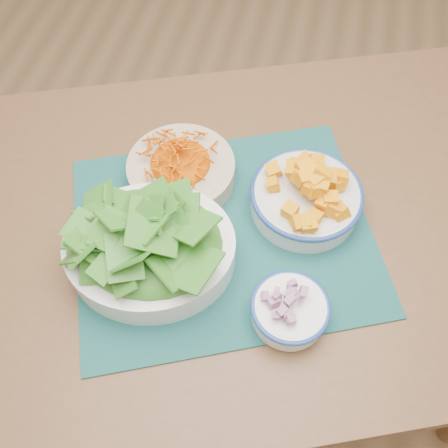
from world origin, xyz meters
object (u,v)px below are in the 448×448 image
Objects in this scene: carrot_bowl at (181,166)px; lettuce_bowl at (149,242)px; placemat at (224,233)px; table at (247,244)px; onion_bowl at (290,308)px; squash_bowl at (307,193)px.

lettuce_bowl reaches higher than carrot_bowl.
table is at bearing 25.21° from placemat.
table is at bearing 26.42° from lettuce_bowl.
carrot_bowl is 0.34m from onion_bowl.
carrot_bowl reaches higher than placemat.
squash_bowl reaches higher than table.
placemat reaches higher than table.
placemat is 0.17m from squash_bowl.
lettuce_bowl is at bearing 168.56° from onion_bowl.
squash_bowl is 0.75× the size of lettuce_bowl.
placemat is 1.56× the size of lettuce_bowl.
onion_bowl is at bearing -67.29° from placemat.
lettuce_bowl is at bearing -161.63° from table.
table is 0.18m from squash_bowl.
lettuce_bowl is (-0.25, -0.17, 0.02)m from squash_bowl.
squash_bowl is at bearing 91.48° from onion_bowl.
lettuce_bowl reaches higher than onion_bowl.
onion_bowl is (0.14, -0.13, 0.03)m from placemat.
table is 5.54× the size of squash_bowl.
table is 6.26× the size of carrot_bowl.
table is 2.67× the size of placemat.
onion_bowl is at bearing -43.56° from carrot_bowl.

